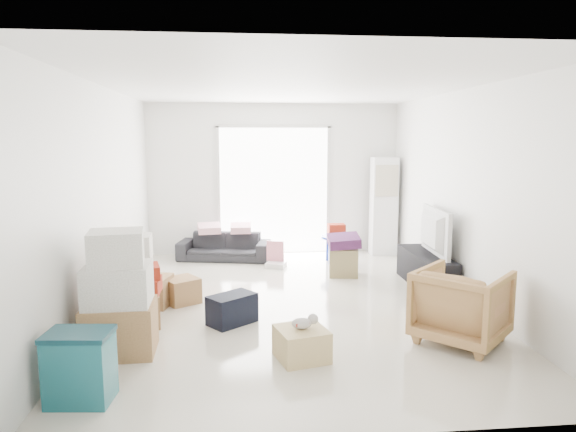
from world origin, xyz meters
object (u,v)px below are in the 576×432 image
at_px(sofa, 224,242).
at_px(wood_crate, 302,344).
at_px(armchair, 462,302).
at_px(tv_console, 426,270).
at_px(television, 427,249).
at_px(storage_bins, 80,367).
at_px(ottoman, 343,262).
at_px(kids_table, 336,235).
at_px(ac_tower, 384,206).

distance_m(sofa, wood_crate, 4.27).
bearing_deg(armchair, tv_console, -55.57).
distance_m(sofa, armchair, 4.65).
relative_size(television, storage_bins, 1.93).
height_order(ottoman, kids_table, kids_table).
distance_m(armchair, ottoman, 2.78).
bearing_deg(sofa, wood_crate, -67.64).
bearing_deg(kids_table, tv_console, -56.55).
xyz_separation_m(tv_console, armchair, (-0.39, -2.01, 0.19)).
bearing_deg(ottoman, ac_tower, 53.90).
distance_m(armchair, kids_table, 3.59).
height_order(storage_bins, wood_crate, storage_bins).
height_order(tv_console, ottoman, tv_console).
bearing_deg(kids_table, television, -56.55).
xyz_separation_m(ottoman, kids_table, (0.05, 0.85, 0.26)).
bearing_deg(kids_table, ac_tower, 29.01).
relative_size(television, wood_crate, 2.51).
xyz_separation_m(sofa, wood_crate, (0.83, -4.18, -0.16)).
xyz_separation_m(television, ottoman, (-1.06, 0.67, -0.33)).
height_order(armchair, storage_bins, armchair).
height_order(ac_tower, storage_bins, ac_tower).
relative_size(sofa, armchair, 1.86).
xyz_separation_m(ac_tower, wood_crate, (-2.02, -4.33, -0.73)).
bearing_deg(television, sofa, 60.31).
bearing_deg(tv_console, ac_tower, 91.39).
relative_size(ac_tower, television, 1.56).
relative_size(tv_console, ottoman, 3.28).
distance_m(television, ottoman, 1.30).
xyz_separation_m(tv_console, ottoman, (-1.06, 0.67, -0.02)).
bearing_deg(tv_console, storage_bins, -143.30).
distance_m(kids_table, wood_crate, 3.96).
bearing_deg(wood_crate, sofa, 101.29).
bearing_deg(kids_table, sofa, 168.63).
bearing_deg(wood_crate, television, 47.77).
height_order(ac_tower, armchair, ac_tower).
distance_m(ac_tower, wood_crate, 4.83).
bearing_deg(tv_console, kids_table, 123.45).
distance_m(storage_bins, wood_crate, 1.95).
bearing_deg(ottoman, storage_bins, -128.45).
distance_m(ac_tower, ottoman, 1.83).
relative_size(armchair, kids_table, 1.29).
xyz_separation_m(ac_tower, ottoman, (-1.01, -1.38, -0.66)).
xyz_separation_m(ottoman, wood_crate, (-1.01, -2.95, -0.06)).
relative_size(television, ottoman, 2.62).
bearing_deg(ac_tower, ottoman, -126.10).
xyz_separation_m(ac_tower, armchair, (-0.34, -4.07, -0.45)).
distance_m(sofa, storage_bins, 4.91).
height_order(television, sofa, television).
relative_size(storage_bins, kids_table, 0.88).
bearing_deg(ottoman, kids_table, 86.60).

